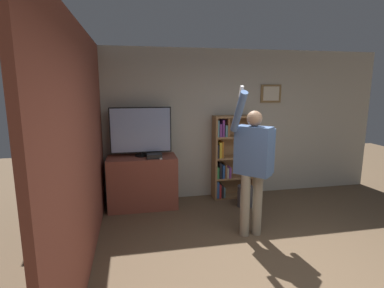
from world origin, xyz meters
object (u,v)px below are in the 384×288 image
(person, at_px, (253,161))
(waste_bin, at_px, (245,196))
(game_console, at_px, (154,156))
(bookshelf, at_px, (229,158))
(television, at_px, (141,131))

(person, distance_m, waste_bin, 1.35)
(game_console, xyz_separation_m, person, (1.23, -1.17, 0.14))
(waste_bin, bearing_deg, bookshelf, 105.86)
(television, xyz_separation_m, bookshelf, (1.58, 0.11, -0.55))
(game_console, bearing_deg, person, -43.67)
(bookshelf, height_order, waste_bin, bookshelf)
(game_console, relative_size, person, 0.12)
(game_console, height_order, waste_bin, game_console)
(person, bearing_deg, game_console, -177.21)
(bookshelf, bearing_deg, television, -175.86)
(game_console, height_order, bookshelf, bookshelf)
(television, xyz_separation_m, waste_bin, (1.73, -0.38, -1.12))
(television, xyz_separation_m, game_console, (0.20, -0.19, -0.39))
(bookshelf, xyz_separation_m, person, (-0.16, -1.47, 0.31))
(television, height_order, game_console, television)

